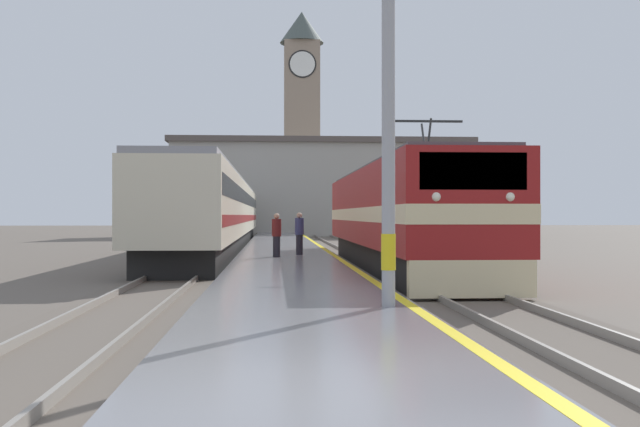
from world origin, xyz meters
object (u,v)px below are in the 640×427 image
Objects in this scene: person_on_platform at (299,233)px; second_waiting_passenger at (277,234)px; locomotive_train at (397,217)px; clock_tower at (302,115)px; passenger_train at (221,212)px; catenary_mast at (396,83)px.

second_waiting_passenger is at bearing -119.62° from person_on_platform.
locomotive_train is 4.45m from second_waiting_passenger.
passenger_train is at bearing -98.85° from clock_tower.
person_on_platform is (-3.24, 3.09, -0.62)m from locomotive_train.
person_on_platform is (-1.03, 16.17, -2.86)m from catenary_mast.
locomotive_train is at bearing 80.41° from catenary_mast.
catenary_mast is at bearing -90.87° from clock_tower.
catenary_mast is 67.51m from clock_tower.
passenger_train is 39.76m from clock_tower.
passenger_train is 26.66× the size of second_waiting_passenger.
clock_tower is at bearing 89.13° from catenary_mast.
passenger_train reaches higher than second_waiting_passenger.
locomotive_train is at bearing -66.07° from passenger_train.
second_waiting_passenger is at bearing -78.34° from passenger_train.
second_waiting_passenger is (-1.91, 14.63, -2.88)m from catenary_mast.
catenary_mast is 4.53× the size of person_on_platform.
passenger_train is at bearing 99.54° from catenary_mast.
person_on_platform reaches higher than second_waiting_passenger.
locomotive_train is at bearing -20.64° from second_waiting_passenger.
passenger_train is 14.77m from second_waiting_passenger.
person_on_platform is 52.08m from clock_tower.
clock_tower is (2.04, 50.80, 11.31)m from person_on_platform.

